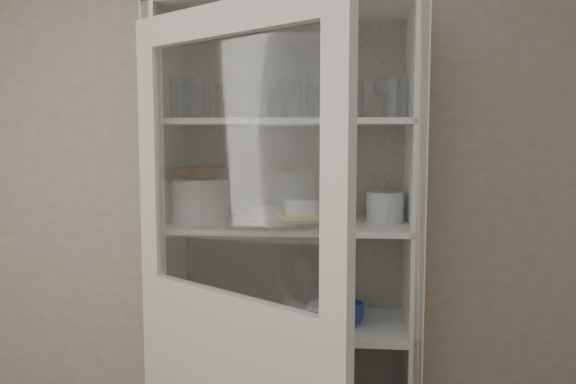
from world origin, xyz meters
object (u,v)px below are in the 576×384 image
Objects in this scene: plate_stack_front at (202,209)px; mug_teal at (327,309)px; goblet_0 at (228,98)px; white_canister at (203,302)px; cream_bowl at (202,188)px; mug_blue at (349,314)px; terracotta_bowl at (201,172)px; goblet_3 at (384,96)px; cupboard_door at (233,363)px; plate_stack_back at (196,205)px; pantry_cabinet at (289,296)px; mug_white at (321,317)px; goblet_1 at (303,97)px; grey_bowl_stack at (385,207)px; measuring_cups at (226,318)px; glass_platter at (302,220)px; yellow_trivet at (302,216)px; goblet_2 at (300,97)px; white_ramekin at (302,206)px; teal_jar at (336,304)px.

plate_stack_front is 0.64m from mug_teal.
goblet_0 is 0.84m from white_canister.
cream_bowl reaches higher than mug_blue.
mug_teal is at bearing 5.81° from terracotta_bowl.
goblet_3 is at bearing 7.23° from white_canister.
cupboard_door is 9.93× the size of plate_stack_back.
mug_white is at bearing -51.03° from pantry_cabinet.
plate_stack_front is at bearing -67.20° from plate_stack_back.
goblet_1 is 0.55m from grey_bowl_stack.
white_canister is (-0.51, -0.02, 0.02)m from mug_teal.
glass_platter is at bearing 10.01° from measuring_cups.
white_canister is (-0.41, 0.01, -0.36)m from yellow_trivet.
glass_platter is (0.19, 0.47, 0.40)m from cupboard_door.
goblet_3 is at bearing 95.42° from grey_bowl_stack.
plate_stack_back is at bearing 176.14° from goblet_1.
goblet_2 is 0.88m from mug_blue.
goblet_1 is at bearing 19.01° from terracotta_bowl.
cream_bowl is 1.67× the size of white_ramekin.
white_ramekin is at bearing -147.52° from mug_teal.
grey_bowl_stack is (0.72, 0.05, -0.07)m from cream_bowl.
glass_platter is 3.40× the size of measuring_cups.
goblet_3 is 1.11m from white_canister.
teal_jar is at bearing 27.13° from glass_platter.
cream_bowl is 1.83× the size of white_canister.
mug_blue is at bearing -9.59° from yellow_trivet.
goblet_0 is 0.63m from goblet_3.
grey_bowl_stack reaches higher than plate_stack_front.
mug_white is at bearing -51.14° from white_ramekin.
cream_bowl is at bearing -165.30° from pantry_cabinet.
plate_stack_front is at bearing -170.20° from mug_blue.
white_canister is at bearing -132.00° from goblet_0.
goblet_1 is 0.94m from measuring_cups.
goblet_2 is (0.30, -0.02, 0.00)m from goblet_0.
mug_teal is at bearing 5.81° from cream_bowl.
plate_stack_front is 0.18m from plate_stack_back.
terracotta_bowl is 0.58m from measuring_cups.
goblet_0 is at bearing 178.85° from goblet_3.
plate_stack_back is (-0.15, 0.03, -0.45)m from goblet_0.
goblet_3 is 1.92× the size of measuring_cups.
goblet_1 reaches higher than cream_bowl.
terracotta_bowl is at bearing -160.99° from goblet_1.
goblet_2 reaches higher than grey_bowl_stack.
cupboard_door reaches higher than white_ramekin.
goblet_3 is at bearing 1.09° from goblet_2.
white_canister is (-0.40, -0.10, -0.83)m from goblet_1.
mug_white is (0.48, -0.08, -0.48)m from cream_bowl.
mug_blue is 1.12× the size of teal_jar.
goblet_1 is 0.82× the size of cream_bowl.
pantry_cabinet is at bearing 168.38° from mug_blue.
plate_stack_front is at bearing -177.25° from white_ramekin.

